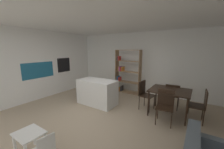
{
  "coord_description": "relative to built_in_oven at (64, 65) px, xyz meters",
  "views": [
    {
      "loc": [
        2.42,
        -2.75,
        1.95
      ],
      "look_at": [
        0.24,
        0.58,
        1.19
      ],
      "focal_mm": 21.43,
      "sensor_mm": 36.0,
      "label": 1
    }
  ],
  "objects": [
    {
      "name": "dining_chair_island_side",
      "position": [
        3.75,
        0.23,
        -0.69
      ],
      "size": [
        0.47,
        0.48,
        0.93
      ],
      "rotation": [
        0.0,
        0.0,
        1.44
      ],
      "color": "black",
      "rests_on": "ground_plane"
    },
    {
      "name": "open_bookshelf",
      "position": [
        2.41,
        1.45,
        -0.36
      ],
      "size": [
        1.16,
        0.31,
        1.93
      ],
      "color": "#997551",
      "rests_on": "ground_plane"
    },
    {
      "name": "ceiling_slab",
      "position": [
        2.74,
        -1.12,
        1.47
      ],
      "size": [
        6.96,
        6.02,
        0.06
      ],
      "color": "white",
      "rests_on": "ground_plane"
    },
    {
      "name": "cabinet_niche_splashback",
      "position": [
        -0.02,
        -1.16,
        -0.1
      ],
      "size": [
        0.01,
        1.21,
        0.61
      ],
      "color": "#1E6084",
      "rests_on": "ground_plane"
    },
    {
      "name": "dining_chair_window_side",
      "position": [
        5.29,
        0.22,
        -0.72
      ],
      "size": [
        0.46,
        0.46,
        0.9
      ],
      "rotation": [
        0.0,
        0.0,
        -1.53
      ],
      "color": "black",
      "rests_on": "ground_plane"
    },
    {
      "name": "kitchen_island",
      "position": [
        2.2,
        -0.32,
        -0.81
      ],
      "size": [
        1.37,
        0.71,
        0.88
      ],
      "primitive_type": "cube",
      "color": "white",
      "rests_on": "ground_plane"
    },
    {
      "name": "child_table",
      "position": [
        2.69,
        -2.86,
        -0.89
      ],
      "size": [
        0.51,
        0.42,
        0.45
      ],
      "color": "white",
      "rests_on": "ground_plane"
    },
    {
      "name": "tall_cabinet_run_left",
      "position": [
        -0.35,
        -1.12,
        0.09
      ],
      "size": [
        0.66,
        5.43,
        2.69
      ],
      "primitive_type": "cube",
      "color": "white",
      "rests_on": "ground_plane"
    },
    {
      "name": "ground_plane",
      "position": [
        2.74,
        -1.12,
        -1.25
      ],
      "size": [
        9.58,
        9.58,
        0.0
      ],
      "primitive_type": "plane",
      "color": "tan"
    },
    {
      "name": "back_partition",
      "position": [
        2.74,
        1.86,
        0.09
      ],
      "size": [
        6.96,
        0.06,
        2.69
      ],
      "primitive_type": "cube",
      "color": "white",
      "rests_on": "ground_plane"
    },
    {
      "name": "dining_chair_near",
      "position": [
        4.51,
        -0.27,
        -0.72
      ],
      "size": [
        0.48,
        0.47,
        0.89
      ],
      "rotation": [
        0.0,
        0.0,
        0.12
      ],
      "color": "black",
      "rests_on": "ground_plane"
    },
    {
      "name": "built_in_oven",
      "position": [
        0.0,
        0.0,
        0.0
      ],
      "size": [
        0.06,
        0.62,
        0.62
      ],
      "color": "black",
      "rests_on": "ground_plane"
    },
    {
      "name": "child_chair_right",
      "position": [
        3.2,
        -2.87,
        -0.9
      ],
      "size": [
        0.32,
        0.32,
        0.62
      ],
      "rotation": [
        0.0,
        0.0,
        -1.72
      ],
      "color": "silver",
      "rests_on": "ground_plane"
    },
    {
      "name": "dining_table",
      "position": [
        4.52,
        0.21,
        -0.55
      ],
      "size": [
        1.11,
        0.93,
        0.78
      ],
      "color": "black",
      "rests_on": "ground_plane"
    },
    {
      "name": "dining_chair_far",
      "position": [
        4.53,
        0.71,
        -0.74
      ],
      "size": [
        0.45,
        0.46,
        0.84
      ],
      "rotation": [
        0.0,
        0.0,
        3.2
      ],
      "color": "black",
      "rests_on": "ground_plane"
    }
  ]
}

